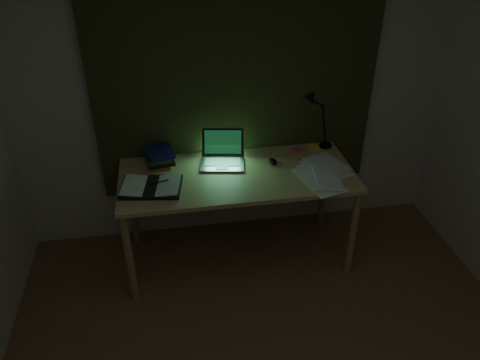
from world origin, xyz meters
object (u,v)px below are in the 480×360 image
object	(u,v)px
open_textbook	(151,186)
laptop	(222,151)
book_stack	(159,157)
desk_lamp	(329,115)
desk	(237,217)
loose_papers	(318,174)

from	to	relation	value
open_textbook	laptop	bearing A→B (deg)	32.98
open_textbook	book_stack	xyz separation A→B (m)	(0.07, 0.35, 0.04)
open_textbook	desk_lamp	world-z (taller)	desk_lamp
laptop	book_stack	xyz separation A→B (m)	(-0.48, 0.10, -0.06)
book_stack	desk	bearing A→B (deg)	-23.61
laptop	loose_papers	world-z (taller)	laptop
book_stack	laptop	bearing A→B (deg)	-12.21
desk	open_textbook	size ratio (longest dim) A/B	4.15
loose_papers	desk_lamp	xyz separation A→B (m)	(0.20, 0.43, 0.27)
laptop	book_stack	world-z (taller)	laptop
desk_lamp	open_textbook	bearing A→B (deg)	-178.11
laptop	desk_lamp	bearing A→B (deg)	20.45
laptop	loose_papers	size ratio (longest dim) A/B	0.94
desk	laptop	bearing A→B (deg)	122.34
desk	loose_papers	bearing A→B (deg)	-12.01
laptop	loose_papers	distance (m)	0.74
desk_lamp	loose_papers	bearing A→B (deg)	-129.33
open_textbook	loose_papers	world-z (taller)	open_textbook
laptop	book_stack	bearing A→B (deg)	177.84
loose_papers	desk_lamp	distance (m)	0.55
desk_lamp	desk	bearing A→B (deg)	-172.69
book_stack	loose_papers	world-z (taller)	book_stack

